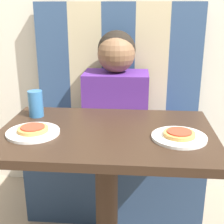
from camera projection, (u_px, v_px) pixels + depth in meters
The scene contains 9 objects.
booth_seat at pixel (116, 170), 1.99m from camera, with size 1.03×0.47×0.48m.
booth_backrest at pixel (118, 67), 1.98m from camera, with size 1.03×0.07×0.78m.
dining_table at pixel (106, 157), 1.33m from camera, with size 0.89×0.59×0.74m.
person at pixel (116, 87), 1.82m from camera, with size 0.37×0.26×0.63m.
plate_left at pixel (33, 132), 1.26m from camera, with size 0.21×0.21×0.01m.
plate_right at pixel (179, 137), 1.21m from camera, with size 0.21×0.21×0.01m.
pizza_left at pixel (33, 129), 1.26m from camera, with size 0.12×0.12×0.02m.
pizza_right at pixel (179, 134), 1.21m from camera, with size 0.12×0.12×0.02m.
drinking_cup at pixel (36, 104), 1.45m from camera, with size 0.07×0.07×0.12m.
Camera 1 is at (0.13, -1.20, 1.23)m, focal length 50.00 mm.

